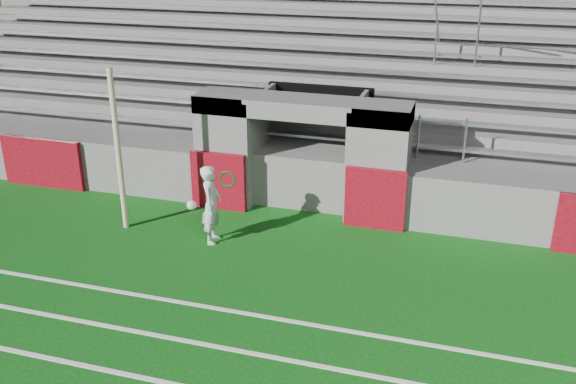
% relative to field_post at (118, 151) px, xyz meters
% --- Properties ---
extents(ground, '(90.00, 90.00, 0.00)m').
position_rel_field_post_xyz_m(ground, '(3.37, -1.43, -1.74)').
color(ground, '#0B470F').
rests_on(ground, ground).
extents(field_post, '(0.12, 0.12, 3.48)m').
position_rel_field_post_xyz_m(field_post, '(0.00, 0.00, 0.00)').
color(field_post, '#C8B195').
rests_on(field_post, ground).
extents(stadium_structure, '(26.00, 8.48, 5.42)m').
position_rel_field_post_xyz_m(stadium_structure, '(3.37, 6.54, -0.25)').
color(stadium_structure, '#5A5855').
rests_on(stadium_structure, ground).
extents(goalkeeper_with_ball, '(0.67, 0.68, 1.66)m').
position_rel_field_post_xyz_m(goalkeeper_with_ball, '(2.07, -0.08, -0.91)').
color(goalkeeper_with_ball, silver).
rests_on(goalkeeper_with_ball, ground).
extents(hose_coil, '(0.58, 0.14, 0.58)m').
position_rel_field_post_xyz_m(hose_coil, '(1.81, 1.51, -0.97)').
color(hose_coil, '#0B3B12').
rests_on(hose_coil, ground).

